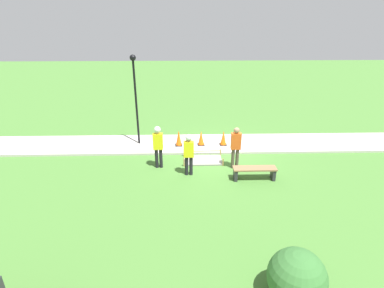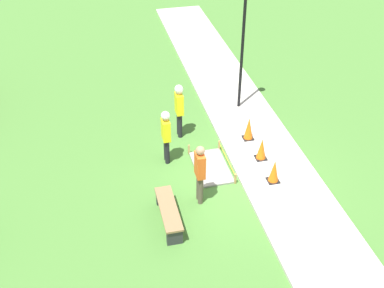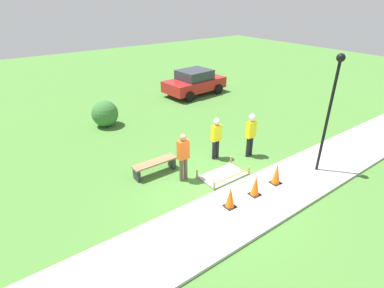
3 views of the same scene
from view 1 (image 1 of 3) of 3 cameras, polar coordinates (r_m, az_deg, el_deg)
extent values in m
plane|color=#477A33|center=(13.98, 5.06, -1.99)|extent=(60.00, 60.00, 0.00)
cube|color=#BCB7AD|center=(14.99, 4.60, 0.07)|extent=(28.00, 2.28, 0.10)
cube|color=gray|center=(13.33, 2.08, -3.11)|extent=(1.67, 0.97, 0.06)
cube|color=tan|center=(13.78, 5.45, -1.63)|extent=(0.05, 0.05, 0.34)
cube|color=tan|center=(13.68, -1.53, -1.72)|extent=(0.05, 0.05, 0.34)
cube|color=tan|center=(12.91, 5.93, -3.46)|extent=(0.05, 0.05, 0.34)
cube|color=tan|center=(12.81, -1.52, -3.57)|extent=(0.05, 0.05, 0.34)
cube|color=yellow|center=(13.67, 1.98, -1.35)|extent=(1.67, 0.00, 0.04)
cube|color=black|center=(14.78, 5.94, -0.09)|extent=(0.34, 0.34, 0.02)
cone|color=orange|center=(14.63, 6.00, 1.21)|extent=(0.29, 0.29, 0.70)
cube|color=black|center=(14.70, 1.72, -0.09)|extent=(0.34, 0.34, 0.02)
cone|color=orange|center=(14.56, 1.74, 1.18)|extent=(0.29, 0.29, 0.68)
cube|color=black|center=(14.65, -2.51, -0.20)|extent=(0.34, 0.34, 0.02)
cone|color=orange|center=(14.49, -2.54, 1.19)|extent=(0.29, 0.29, 0.75)
cube|color=#2D2D33|center=(12.26, 15.17, -5.51)|extent=(0.12, 0.40, 0.45)
cube|color=#2D2D33|center=(11.92, 8.26, -5.74)|extent=(0.12, 0.40, 0.45)
cube|color=olive|center=(11.95, 11.87, -4.56)|extent=(1.69, 0.44, 0.06)
cylinder|color=black|center=(12.06, -0.19, -4.13)|extent=(0.14, 0.14, 0.81)
cylinder|color=black|center=(12.06, -1.05, -4.14)|extent=(0.14, 0.14, 0.81)
cube|color=yellow|center=(11.74, -0.64, -0.99)|extent=(0.40, 0.22, 0.64)
sphere|color=#A37A5B|center=(11.56, -0.65, 0.96)|extent=(0.22, 0.22, 0.22)
sphere|color=white|center=(11.54, -0.65, 1.24)|extent=(0.25, 0.25, 0.25)
cylinder|color=black|center=(12.68, -5.94, -2.69)|extent=(0.14, 0.14, 0.86)
cylinder|color=black|center=(12.69, -6.75, -2.70)|extent=(0.14, 0.14, 0.86)
cube|color=yellow|center=(12.36, -6.51, 0.50)|extent=(0.40, 0.22, 0.68)
sphere|color=tan|center=(12.19, -6.60, 2.47)|extent=(0.23, 0.23, 0.23)
sphere|color=white|center=(12.17, -6.62, 2.75)|extent=(0.27, 0.27, 0.27)
cylinder|color=brown|center=(12.71, 8.58, -2.72)|extent=(0.14, 0.14, 0.88)
cylinder|color=brown|center=(12.68, 7.77, -2.74)|extent=(0.14, 0.14, 0.88)
cube|color=#E55B1E|center=(12.36, 8.38, 0.55)|extent=(0.40, 0.22, 0.70)
sphere|color=#A37A5B|center=(12.19, 8.51, 2.58)|extent=(0.24, 0.24, 0.24)
cylinder|color=black|center=(14.44, -10.56, 7.51)|extent=(0.10, 0.10, 4.02)
sphere|color=black|center=(14.01, -11.22, 15.82)|extent=(0.28, 0.28, 0.28)
sphere|color=#387033|center=(7.62, 19.32, -22.86)|extent=(1.31, 1.31, 1.31)
camera|label=2|loc=(14.80, 57.87, 25.23)|focal=45.00mm
camera|label=3|loc=(20.06, 21.27, 22.29)|focal=28.00mm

